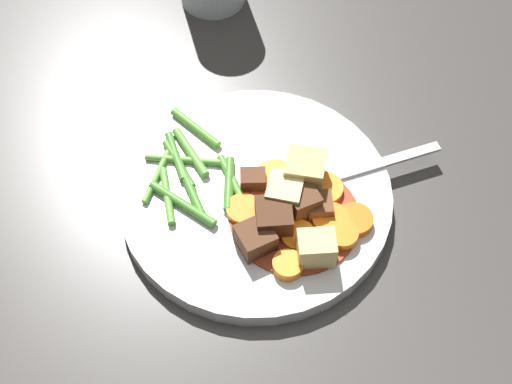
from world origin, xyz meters
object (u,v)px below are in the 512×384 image
meat_chunk_1 (274,218)px  carrot_slice_3 (243,210)px  carrot_slice_0 (330,221)px  meat_chunk_4 (320,206)px  meat_chunk_0 (253,180)px  carrot_slice_5 (298,236)px  carrot_slice_7 (342,235)px  carrot_slice_6 (324,190)px  carrot_slice_1 (288,265)px  potato_chunk_0 (305,172)px  dinner_plate (256,197)px  fork (350,172)px  potato_chunk_1 (284,196)px  potato_chunk_2 (316,249)px  meat_chunk_2 (303,204)px  meat_chunk_3 (255,238)px  carrot_slice_2 (354,220)px  carrot_slice_4 (275,177)px

meat_chunk_1 → carrot_slice_3: bearing=176.8°
carrot_slice_0 → meat_chunk_1: size_ratio=1.00×
meat_chunk_4 → carrot_slice_0: bearing=-29.1°
meat_chunk_0 → meat_chunk_4: bearing=0.8°
carrot_slice_5 → carrot_slice_7: bearing=27.8°
carrot_slice_6 → meat_chunk_0: (-0.06, -0.02, 0.00)m
carrot_slice_1 → potato_chunk_0: bearing=105.7°
dinner_plate → carrot_slice_1: 0.09m
carrot_slice_5 → fork: size_ratio=0.22×
potato_chunk_1 → meat_chunk_1: (0.00, -0.02, -0.00)m
potato_chunk_2 → meat_chunk_1: size_ratio=0.98×
meat_chunk_2 → meat_chunk_4: meat_chunk_2 is taller
carrot_slice_1 → meat_chunk_3: meat_chunk_3 is taller
carrot_slice_2 → meat_chunk_2: bearing=-167.3°
carrot_slice_3 → potato_chunk_1: potato_chunk_1 is taller
carrot_slice_2 → carrot_slice_0: bearing=-151.5°
meat_chunk_2 → fork: bearing=69.8°
meat_chunk_3 → meat_chunk_4: meat_chunk_3 is taller
carrot_slice_2 → carrot_slice_6: same height
carrot_slice_6 → meat_chunk_4: (0.01, -0.02, 0.00)m
carrot_slice_3 → carrot_slice_6: bearing=43.1°
carrot_slice_5 → meat_chunk_0: (-0.06, 0.03, 0.00)m
carrot_slice_3 → potato_chunk_0: bearing=55.9°
carrot_slice_3 → meat_chunk_1: size_ratio=0.96×
potato_chunk_2 → meat_chunk_0: 0.09m
meat_chunk_3 → carrot_slice_4: bearing=102.1°
dinner_plate → carrot_slice_6: 0.06m
meat_chunk_0 → carrot_slice_4: bearing=44.0°
carrot_slice_4 → meat_chunk_0: size_ratio=1.49×
carrot_slice_5 → carrot_slice_7: size_ratio=1.05×
fork → meat_chunk_2: bearing=-110.2°
meat_chunk_1 → meat_chunk_4: 0.05m
carrot_slice_6 → potato_chunk_1: potato_chunk_1 is taller
carrot_slice_4 → carrot_slice_6: bearing=8.7°
potato_chunk_0 → fork: (0.03, 0.03, -0.02)m
potato_chunk_2 → meat_chunk_3: 0.05m
carrot_slice_1 → carrot_slice_7: bearing=58.6°
carrot_slice_3 → carrot_slice_5: 0.06m
meat_chunk_2 → fork: 0.06m
potato_chunk_2 → potato_chunk_1: bearing=143.0°
carrot_slice_0 → carrot_slice_3: bearing=-162.2°
potato_chunk_2 → fork: bearing=94.4°
carrot_slice_0 → meat_chunk_4: (-0.01, 0.01, 0.00)m
carrot_slice_4 → potato_chunk_2: 0.09m
carrot_slice_5 → potato_chunk_1: size_ratio=0.94×
potato_chunk_2 → fork: 0.10m
potato_chunk_1 → meat_chunk_2: potato_chunk_1 is taller
carrot_slice_3 → dinner_plate: bearing=89.0°
carrot_slice_3 → fork: bearing=50.1°
meat_chunk_0 → meat_chunk_1: size_ratio=0.70×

